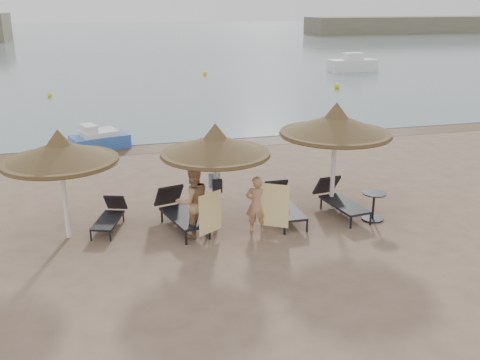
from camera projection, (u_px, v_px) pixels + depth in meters
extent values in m
plane|color=#8C6E58|center=(240.00, 241.00, 13.16)|extent=(160.00, 160.00, 0.00)
cube|color=slate|center=(110.00, 38.00, 86.37)|extent=(200.00, 140.00, 0.03)
cube|color=brown|center=(179.00, 146.00, 21.76)|extent=(200.00, 1.60, 0.01)
cube|color=#776E55|center=(412.00, 25.00, 99.60)|extent=(40.00, 8.00, 3.00)
cube|color=white|center=(353.00, 66.00, 44.94)|extent=(4.00, 1.60, 1.00)
cube|color=white|center=(353.00, 56.00, 44.70)|extent=(1.50, 1.00, 0.60)
cylinder|color=white|center=(65.00, 199.00, 13.06)|extent=(0.12, 0.12, 2.02)
cone|color=brown|center=(60.00, 151.00, 12.67)|extent=(2.79, 2.79, 0.53)
cone|color=brown|center=(58.00, 138.00, 12.57)|extent=(0.67, 0.67, 0.43)
cylinder|color=brown|center=(61.00, 161.00, 12.75)|extent=(2.73, 2.73, 0.10)
cylinder|color=white|center=(216.00, 190.00, 13.68)|extent=(0.12, 0.12, 2.02)
cone|color=brown|center=(215.00, 144.00, 13.29)|extent=(2.79, 2.79, 0.53)
cone|color=brown|center=(215.00, 132.00, 13.19)|extent=(0.67, 0.67, 0.43)
cylinder|color=brown|center=(216.00, 154.00, 13.37)|extent=(2.73, 2.73, 0.10)
cylinder|color=white|center=(333.00, 171.00, 14.89)|extent=(0.13, 0.13, 2.22)
cone|color=brown|center=(336.00, 124.00, 14.47)|extent=(3.07, 3.07, 0.58)
cone|color=brown|center=(336.00, 111.00, 14.35)|extent=(0.74, 0.74, 0.48)
cylinder|color=brown|center=(335.00, 134.00, 14.55)|extent=(3.01, 3.01, 0.11)
cylinder|color=black|center=(91.00, 236.00, 13.14)|extent=(0.04, 0.04, 0.24)
cylinder|color=black|center=(110.00, 237.00, 13.11)|extent=(0.04, 0.04, 0.24)
cylinder|color=black|center=(106.00, 217.00, 14.29)|extent=(0.04, 0.04, 0.24)
cylinder|color=black|center=(123.00, 218.00, 14.26)|extent=(0.04, 0.04, 0.24)
cube|color=black|center=(108.00, 221.00, 13.69)|extent=(0.93, 1.41, 0.05)
cube|color=black|center=(116.00, 202.00, 14.35)|extent=(0.63, 0.52, 0.49)
cylinder|color=black|center=(186.00, 239.00, 12.91)|extent=(0.06, 0.06, 0.32)
cylinder|color=black|center=(210.00, 233.00, 13.20)|extent=(0.06, 0.06, 0.32)
cylinder|color=black|center=(162.00, 217.00, 14.23)|extent=(0.06, 0.06, 0.32)
cylinder|color=black|center=(184.00, 212.00, 14.52)|extent=(0.06, 0.06, 0.32)
cube|color=black|center=(184.00, 217.00, 13.70)|extent=(1.10, 1.83, 0.07)
cube|color=black|center=(169.00, 195.00, 14.44)|extent=(0.80, 0.64, 0.64)
cylinder|color=black|center=(285.00, 229.00, 13.47)|extent=(0.05, 0.05, 0.30)
cylinder|color=black|center=(307.00, 227.00, 13.62)|extent=(0.05, 0.05, 0.30)
cylinder|color=black|center=(266.00, 208.00, 14.86)|extent=(0.05, 0.05, 0.30)
cylinder|color=black|center=(287.00, 206.00, 15.01)|extent=(0.05, 0.05, 0.30)
cube|color=black|center=(285.00, 210.00, 14.23)|extent=(0.68, 1.63, 0.07)
cube|color=black|center=(274.00, 189.00, 15.03)|extent=(0.68, 0.46, 0.62)
cylinder|color=black|center=(351.00, 223.00, 13.83)|extent=(0.05, 0.05, 0.30)
cylinder|color=black|center=(370.00, 220.00, 14.05)|extent=(0.05, 0.05, 0.30)
cylinder|color=black|center=(321.00, 204.00, 15.16)|extent=(0.05, 0.05, 0.30)
cylinder|color=black|center=(339.00, 201.00, 15.38)|extent=(0.05, 0.05, 0.30)
cube|color=black|center=(344.00, 204.00, 14.59)|extent=(0.86, 1.69, 0.06)
cube|color=black|center=(327.00, 185.00, 15.35)|extent=(0.72, 0.53, 0.61)
cylinder|color=black|center=(372.00, 218.00, 14.46)|extent=(0.59, 0.59, 0.04)
cylinder|color=black|center=(373.00, 206.00, 14.35)|extent=(0.06, 0.06, 0.71)
cylinder|color=black|center=(374.00, 193.00, 14.23)|extent=(0.63, 0.63, 0.03)
imported|color=tan|center=(193.00, 196.00, 13.11)|extent=(1.08, 0.82, 2.12)
imported|color=tan|center=(257.00, 200.00, 13.40)|extent=(0.93, 0.75, 1.74)
cube|color=yellow|center=(210.00, 213.00, 12.99)|extent=(0.65, 0.40, 1.04)
cube|color=yellow|center=(273.00, 205.00, 13.28)|extent=(0.69, 0.45, 1.13)
cube|color=white|center=(214.00, 180.00, 13.78)|extent=(0.31, 0.18, 0.37)
cube|color=black|center=(217.00, 186.00, 13.48)|extent=(0.25, 0.09, 0.35)
cube|color=#315FB6|center=(100.00, 142.00, 21.40)|extent=(2.45, 1.87, 0.54)
cube|color=white|center=(99.00, 133.00, 21.29)|extent=(1.64, 1.45, 0.25)
cube|color=white|center=(89.00, 129.00, 21.02)|extent=(0.74, 0.99, 0.34)
sphere|color=yellow|center=(50.00, 95.00, 32.86)|extent=(0.31, 0.31, 0.31)
sphere|color=yellow|center=(205.00, 73.00, 42.75)|extent=(0.33, 0.33, 0.33)
sphere|color=yellow|center=(337.00, 86.00, 36.08)|extent=(0.40, 0.40, 0.40)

